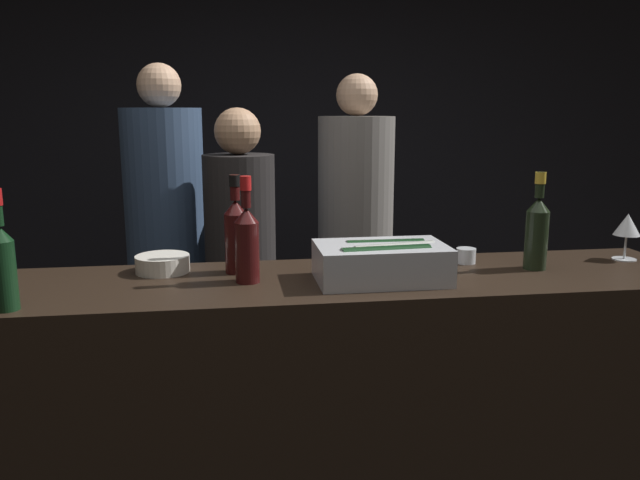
# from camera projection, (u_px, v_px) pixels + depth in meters

# --- Properties ---
(wall_back_chalkboard) EXTENTS (6.40, 0.06, 2.80)m
(wall_back_chalkboard) POSITION_uv_depth(u_px,v_px,m) (268.00, 145.00, 4.38)
(wall_back_chalkboard) COLOR black
(wall_back_chalkboard) RESTS_ON ground_plane
(bar_counter) EXTENTS (2.53, 0.54, 1.10)m
(bar_counter) POSITION_uv_depth(u_px,v_px,m) (321.00, 434.00, 2.12)
(bar_counter) COLOR black
(bar_counter) RESTS_ON ground_plane
(ice_bin_with_bottles) EXTENTS (0.41, 0.26, 0.12)m
(ice_bin_with_bottles) POSITION_uv_depth(u_px,v_px,m) (383.00, 261.00, 1.97)
(ice_bin_with_bottles) COLOR #B7BABF
(ice_bin_with_bottles) RESTS_ON bar_counter
(bowl_white) EXTENTS (0.18, 0.18, 0.06)m
(bowl_white) POSITION_uv_depth(u_px,v_px,m) (163.00, 263.00, 2.08)
(bowl_white) COLOR silver
(bowl_white) RESTS_ON bar_counter
(wine_glass) EXTENTS (0.09, 0.09, 0.17)m
(wine_glass) POSITION_uv_depth(u_px,v_px,m) (627.00, 226.00, 2.24)
(wine_glass) COLOR silver
(wine_glass) RESTS_ON bar_counter
(candle_votive) EXTENTS (0.07, 0.07, 0.05)m
(candle_votive) POSITION_uv_depth(u_px,v_px,m) (466.00, 256.00, 2.21)
(candle_votive) COLOR silver
(candle_votive) RESTS_ON bar_counter
(red_wine_bottle_burgundy) EXTENTS (0.07, 0.07, 0.33)m
(red_wine_bottle_burgundy) POSITION_uv_depth(u_px,v_px,m) (2.00, 261.00, 1.66)
(red_wine_bottle_burgundy) COLOR black
(red_wine_bottle_burgundy) RESTS_ON bar_counter
(red_wine_bottle_black_foil) EXTENTS (0.08, 0.08, 0.33)m
(red_wine_bottle_black_foil) POSITION_uv_depth(u_px,v_px,m) (236.00, 232.00, 2.05)
(red_wine_bottle_black_foil) COLOR #380F0F
(red_wine_bottle_black_foil) RESTS_ON bar_counter
(champagne_bottle) EXTENTS (0.08, 0.08, 0.33)m
(champagne_bottle) POSITION_uv_depth(u_px,v_px,m) (537.00, 229.00, 2.10)
(champagne_bottle) COLOR black
(champagne_bottle) RESTS_ON bar_counter
(red_wine_bottle_tall) EXTENTS (0.08, 0.08, 0.33)m
(red_wine_bottle_tall) POSITION_uv_depth(u_px,v_px,m) (247.00, 240.00, 1.94)
(red_wine_bottle_tall) COLOR #380F0F
(red_wine_bottle_tall) RESTS_ON bar_counter
(person_in_hoodie) EXTENTS (0.39, 0.39, 1.85)m
(person_in_hoodie) POSITION_uv_depth(u_px,v_px,m) (166.00, 232.00, 3.11)
(person_in_hoodie) COLOR black
(person_in_hoodie) RESTS_ON ground_plane
(person_blond_tee) EXTENTS (0.33, 0.33, 1.65)m
(person_blond_tee) POSITION_uv_depth(u_px,v_px,m) (241.00, 265.00, 2.93)
(person_blond_tee) COLOR black
(person_blond_tee) RESTS_ON ground_plane
(person_grey_polo) EXTENTS (0.39, 0.39, 1.81)m
(person_grey_polo) POSITION_uv_depth(u_px,v_px,m) (355.00, 232.00, 3.26)
(person_grey_polo) COLOR black
(person_grey_polo) RESTS_ON ground_plane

